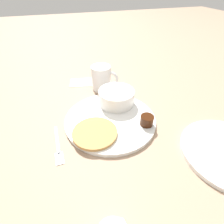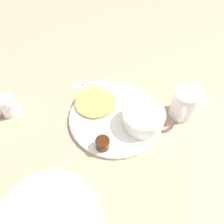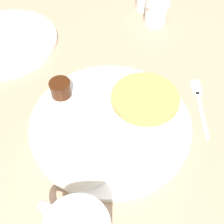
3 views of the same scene
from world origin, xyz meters
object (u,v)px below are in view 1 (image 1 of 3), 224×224
coffee_mug (102,78)px  fork (58,148)px  bowl (116,97)px  plate (110,120)px

coffee_mug → fork: (0.20, 0.27, -0.05)m
fork → bowl: bearing=-146.8°
plate → fork: size_ratio=2.00×
fork → plate: bearing=-158.4°
coffee_mug → bowl: bearing=97.1°
plate → bowl: bearing=-121.6°
plate → coffee_mug: (-0.03, -0.21, 0.04)m
bowl → coffee_mug: coffee_mug is taller
bowl → fork: (0.21, 0.14, -0.04)m
bowl → fork: bearing=33.2°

